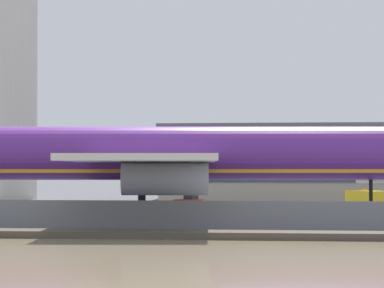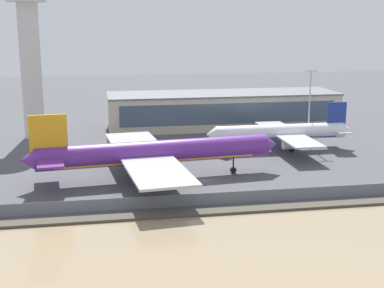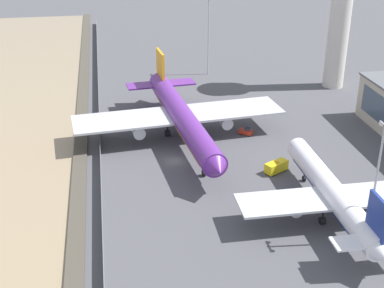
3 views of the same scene
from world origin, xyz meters
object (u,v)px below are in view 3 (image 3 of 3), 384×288
Objects in this scene: baggage_tug at (246,131)px; apron_light_mast_apron_east at (376,179)px; cargo_jet_purple at (181,116)px; passenger_jet_white at (332,192)px; ops_van at (276,167)px; apron_light_mast_apron_west at (208,33)px.

apron_light_mast_apron_east is at bearing 10.48° from baggage_tug.
cargo_jet_purple is 1.41× the size of passenger_jet_white.
cargo_jet_purple is at bearing -139.16° from ops_van.
ops_van is at bearing 0.91° from apron_light_mast_apron_west.
apron_light_mast_apron_west is (-48.61, 16.07, 7.30)m from cargo_jet_purple.
apron_light_mast_apron_west reaches higher than apron_light_mast_apron_east.
baggage_tug is at bearing -176.39° from ops_van.
ops_van reaches higher than baggage_tug.
cargo_jet_purple reaches higher than ops_van.
cargo_jet_purple is 52.80m from apron_light_mast_apron_east.
apron_light_mast_apron_west is 1.11× the size of apron_light_mast_apron_east.
baggage_tug is at bearing 89.95° from cargo_jet_purple.
passenger_jet_white is 1.91× the size of apron_light_mast_apron_east.
passenger_jet_white is 38.42m from baggage_tug.
apron_light_mast_apron_east reaches higher than cargo_jet_purple.
apron_light_mast_apron_west is 95.37m from apron_light_mast_apron_east.
apron_light_mast_apron_east is (94.99, 8.41, -1.21)m from apron_light_mast_apron_west.
passenger_jet_white is 11.79× the size of baggage_tug.
ops_van is 0.26× the size of apron_light_mast_apron_east.
baggage_tug is 19.88m from ops_van.
cargo_jet_purple is 2.43× the size of apron_light_mast_apron_west.
baggage_tug is (-37.76, -5.70, -4.17)m from passenger_jet_white.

